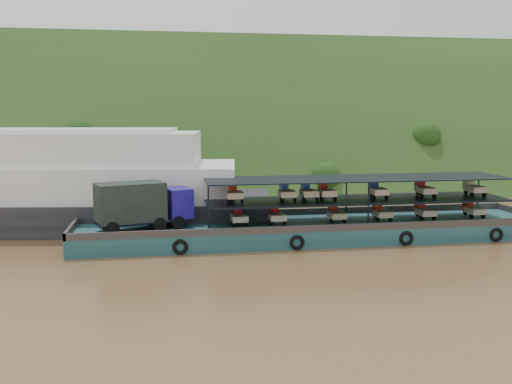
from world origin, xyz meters
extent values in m
plane|color=brown|center=(0.00, 0.00, 0.00)|extent=(160.00, 160.00, 0.00)
cube|color=#1A3212|center=(0.00, 36.00, 0.00)|extent=(140.00, 39.60, 39.60)
cube|color=#143E47|center=(1.79, 0.04, 0.60)|extent=(35.00, 7.00, 1.20)
cube|color=#592D19|center=(1.79, 3.44, 1.45)|extent=(35.00, 0.20, 0.50)
cube|color=#592D19|center=(1.79, -3.36, 1.45)|extent=(35.00, 0.20, 0.50)
cube|color=#592D19|center=(-15.61, 0.04, 1.45)|extent=(0.20, 7.00, 0.50)
torus|color=black|center=(-8.21, -3.51, 0.55)|extent=(1.06, 0.26, 1.06)
torus|color=black|center=(-0.21, -3.51, 0.55)|extent=(1.06, 0.26, 1.06)
torus|color=black|center=(7.79, -3.51, 0.55)|extent=(1.06, 0.26, 1.06)
torus|color=black|center=(14.79, -3.51, 0.55)|extent=(1.06, 0.26, 1.06)
cylinder|color=black|center=(-12.70, -2.10, 1.68)|extent=(1.03, 0.62, 0.97)
cylinder|color=black|center=(-13.31, -0.16, 1.68)|extent=(1.03, 0.62, 0.97)
cylinder|color=black|center=(-9.56, -1.11, 1.68)|extent=(1.03, 0.62, 0.97)
cylinder|color=black|center=(-10.18, 0.83, 1.68)|extent=(1.03, 0.62, 0.97)
cylinder|color=black|center=(-8.27, -0.70, 1.68)|extent=(1.03, 0.62, 0.97)
cylinder|color=black|center=(-8.88, 1.24, 1.68)|extent=(1.03, 0.62, 0.97)
cube|color=black|center=(-10.61, -0.37, 1.83)|extent=(6.92, 4.02, 0.19)
cube|color=navy|center=(-8.21, 0.39, 2.94)|extent=(2.27, 2.71, 2.13)
cube|color=black|center=(-7.42, 0.63, 3.33)|extent=(0.64, 1.86, 0.87)
cube|color=black|center=(-11.53, -0.67, 3.23)|extent=(5.13, 3.62, 2.71)
cube|color=black|center=(5.29, 0.04, 2.86)|extent=(23.00, 5.00, 0.12)
cube|color=black|center=(5.29, 0.04, 4.50)|extent=(23.00, 5.00, 0.08)
cylinder|color=black|center=(-6.21, -2.46, 2.85)|extent=(0.12, 0.12, 3.30)
cylinder|color=black|center=(-6.21, 2.54, 2.85)|extent=(0.12, 0.12, 3.30)
cylinder|color=black|center=(5.29, -2.46, 2.85)|extent=(0.12, 0.12, 3.30)
cylinder|color=black|center=(5.29, 2.54, 2.85)|extent=(0.12, 0.12, 3.30)
cylinder|color=black|center=(16.79, 2.54, 2.85)|extent=(0.12, 0.12, 3.30)
cylinder|color=black|center=(-3.80, 1.09, 1.46)|extent=(0.12, 0.52, 0.52)
cylinder|color=black|center=(-4.30, -0.71, 1.46)|extent=(0.14, 0.52, 0.52)
cylinder|color=black|center=(-3.30, -0.71, 1.46)|extent=(0.14, 0.52, 0.52)
cube|color=beige|center=(-3.80, -0.36, 1.80)|extent=(1.15, 1.50, 0.44)
cube|color=#A80B19|center=(-3.80, 0.79, 1.98)|extent=(0.55, 0.80, 0.80)
cube|color=#A80B19|center=(-3.80, 0.59, 2.48)|extent=(0.50, 0.10, 0.10)
cylinder|color=black|center=(-0.98, 1.09, 1.46)|extent=(0.12, 0.52, 0.52)
cylinder|color=black|center=(-1.48, -0.71, 1.46)|extent=(0.14, 0.52, 0.52)
cylinder|color=black|center=(-0.48, -0.71, 1.46)|extent=(0.14, 0.52, 0.52)
cube|color=beige|center=(-0.98, -0.36, 1.80)|extent=(1.15, 1.50, 0.44)
cube|color=#B90C0C|center=(-0.98, 0.79, 1.98)|extent=(0.55, 0.80, 0.80)
cube|color=#B90C0C|center=(-0.98, 0.59, 2.48)|extent=(0.50, 0.10, 0.10)
cylinder|color=black|center=(3.62, 1.09, 1.46)|extent=(0.12, 0.52, 0.52)
cylinder|color=black|center=(3.12, -0.71, 1.46)|extent=(0.14, 0.52, 0.52)
cylinder|color=black|center=(4.12, -0.71, 1.46)|extent=(0.14, 0.52, 0.52)
cube|color=#C3BC89|center=(3.62, -0.36, 1.80)|extent=(1.15, 1.50, 0.44)
cube|color=#A81B0B|center=(3.62, 0.79, 1.98)|extent=(0.55, 0.80, 0.80)
cube|color=#A81B0B|center=(3.62, 0.59, 2.48)|extent=(0.50, 0.10, 0.10)
cylinder|color=black|center=(7.22, 1.09, 1.46)|extent=(0.12, 0.52, 0.52)
cylinder|color=black|center=(6.72, -0.71, 1.46)|extent=(0.14, 0.52, 0.52)
cylinder|color=black|center=(7.72, -0.71, 1.46)|extent=(0.14, 0.52, 0.52)
cube|color=#C6B38C|center=(7.22, -0.36, 1.80)|extent=(1.15, 1.50, 0.44)
cube|color=red|center=(7.22, 0.79, 1.98)|extent=(0.55, 0.80, 0.80)
cube|color=red|center=(7.22, 0.59, 2.48)|extent=(0.50, 0.10, 0.10)
cylinder|color=black|center=(10.75, 1.09, 1.46)|extent=(0.12, 0.52, 0.52)
cylinder|color=black|center=(10.25, -0.71, 1.46)|extent=(0.14, 0.52, 0.52)
cylinder|color=black|center=(11.25, -0.71, 1.46)|extent=(0.14, 0.52, 0.52)
cube|color=#CDB991|center=(10.75, -0.36, 1.80)|extent=(1.15, 1.50, 0.44)
cube|color=#B1230B|center=(10.75, 0.79, 1.98)|extent=(0.55, 0.80, 0.80)
cube|color=#B1230B|center=(10.75, 0.59, 2.48)|extent=(0.50, 0.10, 0.10)
cylinder|color=black|center=(14.87, 1.09, 1.46)|extent=(0.12, 0.52, 0.52)
cylinder|color=black|center=(14.37, -0.71, 1.46)|extent=(0.14, 0.52, 0.52)
cylinder|color=black|center=(15.37, -0.71, 1.46)|extent=(0.14, 0.52, 0.52)
cube|color=beige|center=(14.87, -0.36, 1.80)|extent=(1.15, 1.50, 0.44)
cube|color=red|center=(14.87, 0.79, 1.98)|extent=(0.55, 0.80, 0.80)
cube|color=red|center=(14.87, 0.59, 2.48)|extent=(0.50, 0.10, 0.10)
cylinder|color=black|center=(-4.14, 1.09, 3.18)|extent=(0.12, 0.52, 0.52)
cylinder|color=black|center=(-4.64, -0.71, 3.18)|extent=(0.14, 0.52, 0.52)
cylinder|color=black|center=(-3.64, -0.71, 3.18)|extent=(0.14, 0.52, 0.52)
cube|color=beige|center=(-4.14, -0.36, 3.52)|extent=(1.15, 1.50, 0.44)
cube|color=red|center=(-4.14, 0.79, 3.70)|extent=(0.55, 0.80, 0.80)
cube|color=red|center=(-4.14, 0.59, 4.20)|extent=(0.50, 0.10, 0.10)
cylinder|color=black|center=(-0.24, 1.09, 3.18)|extent=(0.12, 0.52, 0.52)
cylinder|color=black|center=(-0.74, -0.71, 3.18)|extent=(0.14, 0.52, 0.52)
cylinder|color=black|center=(0.26, -0.71, 3.18)|extent=(0.14, 0.52, 0.52)
cube|color=tan|center=(-0.24, -0.36, 3.52)|extent=(1.15, 1.50, 0.44)
cube|color=#1A439D|center=(-0.24, 0.79, 3.70)|extent=(0.55, 0.80, 0.80)
cube|color=#1A439D|center=(-0.24, 0.59, 4.20)|extent=(0.50, 0.10, 0.10)
cylinder|color=black|center=(2.81, 1.09, 3.18)|extent=(0.12, 0.52, 0.52)
cylinder|color=black|center=(2.31, -0.71, 3.18)|extent=(0.14, 0.52, 0.52)
cylinder|color=black|center=(3.31, -0.71, 3.18)|extent=(0.14, 0.52, 0.52)
cube|color=beige|center=(2.81, -0.36, 3.52)|extent=(1.15, 1.50, 0.44)
cube|color=#B3110B|center=(2.81, 0.79, 3.70)|extent=(0.55, 0.80, 0.80)
cube|color=#B3110B|center=(2.81, 0.59, 4.20)|extent=(0.50, 0.10, 0.10)
cylinder|color=black|center=(6.86, 1.09, 3.18)|extent=(0.12, 0.52, 0.52)
cylinder|color=black|center=(6.36, -0.71, 3.18)|extent=(0.14, 0.52, 0.52)
cylinder|color=black|center=(7.36, -0.71, 3.18)|extent=(0.14, 0.52, 0.52)
cube|color=beige|center=(6.86, -0.36, 3.52)|extent=(1.15, 1.50, 0.44)
cube|color=navy|center=(6.86, 0.79, 3.70)|extent=(0.55, 0.80, 0.80)
cube|color=navy|center=(6.86, 0.59, 4.20)|extent=(0.50, 0.10, 0.10)
cylinder|color=black|center=(10.70, 1.09, 3.18)|extent=(0.12, 0.52, 0.52)
cylinder|color=black|center=(10.20, -0.71, 3.18)|extent=(0.14, 0.52, 0.52)
cylinder|color=black|center=(11.20, -0.71, 3.18)|extent=(0.14, 0.52, 0.52)
cube|color=tan|center=(10.70, -0.36, 3.52)|extent=(1.15, 1.50, 0.44)
cube|color=red|center=(10.70, 0.79, 3.70)|extent=(0.55, 0.80, 0.80)
cube|color=red|center=(10.70, 0.59, 4.20)|extent=(0.50, 0.10, 0.10)
cylinder|color=black|center=(14.83, 1.09, 3.18)|extent=(0.12, 0.52, 0.52)
cylinder|color=black|center=(14.33, -0.71, 3.18)|extent=(0.14, 0.52, 0.52)
cylinder|color=black|center=(15.33, -0.71, 3.18)|extent=(0.14, 0.52, 0.52)
cube|color=beige|center=(14.83, -0.36, 3.52)|extent=(1.15, 1.50, 0.44)
cube|color=beige|center=(14.83, 0.79, 3.70)|extent=(0.55, 0.80, 0.80)
cube|color=beige|center=(14.83, 0.59, 4.20)|extent=(0.50, 0.10, 0.10)
cylinder|color=black|center=(1.43, 1.09, 3.18)|extent=(0.12, 0.52, 0.52)
cylinder|color=black|center=(0.93, -0.71, 3.18)|extent=(0.14, 0.52, 0.52)
cylinder|color=black|center=(1.93, -0.71, 3.18)|extent=(0.14, 0.52, 0.52)
cube|color=tan|center=(1.43, -0.36, 3.52)|extent=(1.15, 1.50, 0.44)
cube|color=#1A439D|center=(1.43, 0.79, 3.70)|extent=(0.55, 0.80, 0.80)
cube|color=#1A439D|center=(1.43, 0.59, 4.20)|extent=(0.50, 0.10, 0.10)
cube|color=black|center=(-20.22, 8.04, 1.20)|extent=(40.99, 15.06, 2.40)
cube|color=white|center=(-20.22, 8.04, 3.80)|extent=(34.90, 13.29, 2.80)
cube|color=white|center=(-20.22, 8.04, 6.51)|extent=(28.82, 11.53, 2.60)
cube|color=white|center=(-20.22, 8.04, 7.96)|extent=(24.72, 10.03, 0.30)
camera|label=1|loc=(-9.33, -40.91, 9.56)|focal=40.00mm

